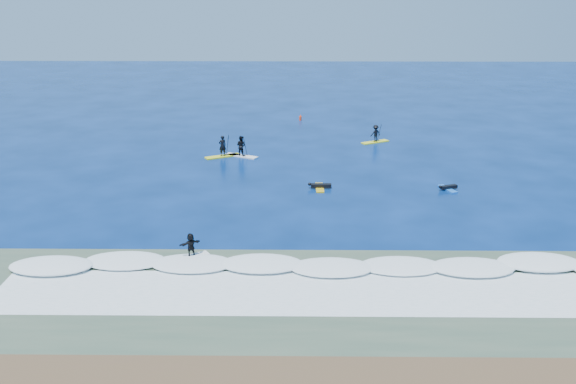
{
  "coord_description": "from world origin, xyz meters",
  "views": [
    {
      "loc": [
        -1.1,
        -43.33,
        16.06
      ],
      "look_at": [
        -1.61,
        1.66,
        0.6
      ],
      "focal_mm": 40.0,
      "sensor_mm": 36.0,
      "label": 1
    }
  ],
  "objects_px": {
    "prone_paddler_near": "(320,186)",
    "sup_paddler_center": "(241,148)",
    "sup_paddler_right": "(375,135)",
    "prone_paddler_far": "(448,188)",
    "wave_surfer": "(191,246)",
    "sup_paddler_left": "(223,149)",
    "marker_buoy": "(300,118)"
  },
  "relations": [
    {
      "from": "sup_paddler_right",
      "to": "marker_buoy",
      "type": "distance_m",
      "value": 12.37
    },
    {
      "from": "prone_paddler_near",
      "to": "marker_buoy",
      "type": "height_order",
      "value": "marker_buoy"
    },
    {
      "from": "sup_paddler_left",
      "to": "marker_buoy",
      "type": "xyz_separation_m",
      "value": [
        7.23,
        15.34,
        -0.41
      ]
    },
    {
      "from": "prone_paddler_far",
      "to": "wave_surfer",
      "type": "xyz_separation_m",
      "value": [
        -18.02,
        -13.11,
        0.72
      ]
    },
    {
      "from": "sup_paddler_right",
      "to": "wave_surfer",
      "type": "distance_m",
      "value": 31.06
    },
    {
      "from": "sup_paddler_left",
      "to": "marker_buoy",
      "type": "bearing_deg",
      "value": 37.27
    },
    {
      "from": "sup_paddler_right",
      "to": "prone_paddler_far",
      "type": "bearing_deg",
      "value": -103.45
    },
    {
      "from": "sup_paddler_center",
      "to": "prone_paddler_near",
      "type": "distance_m",
      "value": 11.44
    },
    {
      "from": "sup_paddler_right",
      "to": "sup_paddler_left",
      "type": "bearing_deg",
      "value": 171.74
    },
    {
      "from": "sup_paddler_center",
      "to": "prone_paddler_near",
      "type": "xyz_separation_m",
      "value": [
        6.9,
        -9.1,
        -0.68
      ]
    },
    {
      "from": "sup_paddler_left",
      "to": "wave_surfer",
      "type": "distance_m",
      "value": 22.28
    },
    {
      "from": "sup_paddler_left",
      "to": "prone_paddler_far",
      "type": "distance_m",
      "value": 20.71
    },
    {
      "from": "sup_paddler_left",
      "to": "prone_paddler_far",
      "type": "height_order",
      "value": "sup_paddler_left"
    },
    {
      "from": "sup_paddler_left",
      "to": "sup_paddler_right",
      "type": "xyz_separation_m",
      "value": [
        14.61,
        5.42,
        0.08
      ]
    },
    {
      "from": "sup_paddler_right",
      "to": "prone_paddler_near",
      "type": "bearing_deg",
      "value": -141.33
    },
    {
      "from": "prone_paddler_near",
      "to": "sup_paddler_center",
      "type": "bearing_deg",
      "value": 36.58
    },
    {
      "from": "sup_paddler_center",
      "to": "sup_paddler_right",
      "type": "relative_size",
      "value": 1.11
    },
    {
      "from": "marker_buoy",
      "to": "sup_paddler_left",
      "type": "bearing_deg",
      "value": -115.25
    },
    {
      "from": "prone_paddler_near",
      "to": "marker_buoy",
      "type": "xyz_separation_m",
      "value": [
        -1.36,
        24.3,
        0.15
      ]
    },
    {
      "from": "sup_paddler_left",
      "to": "wave_surfer",
      "type": "height_order",
      "value": "sup_paddler_left"
    },
    {
      "from": "prone_paddler_near",
      "to": "sup_paddler_right",
      "type": "bearing_deg",
      "value": -23.35
    },
    {
      "from": "sup_paddler_left",
      "to": "sup_paddler_center",
      "type": "relative_size",
      "value": 1.03
    },
    {
      "from": "sup_paddler_right",
      "to": "prone_paddler_near",
      "type": "height_order",
      "value": "sup_paddler_right"
    },
    {
      "from": "sup_paddler_center",
      "to": "sup_paddler_left",
      "type": "bearing_deg",
      "value": -148.36
    },
    {
      "from": "prone_paddler_near",
      "to": "prone_paddler_far",
      "type": "xyz_separation_m",
      "value": [
        9.97,
        -0.19,
        -0.02
      ]
    },
    {
      "from": "sup_paddler_left",
      "to": "marker_buoy",
      "type": "distance_m",
      "value": 16.96
    },
    {
      "from": "sup_paddler_center",
      "to": "wave_surfer",
      "type": "distance_m",
      "value": 22.43
    },
    {
      "from": "sup_paddler_left",
      "to": "prone_paddler_far",
      "type": "xyz_separation_m",
      "value": [
        18.56,
        -9.16,
        -0.58
      ]
    },
    {
      "from": "prone_paddler_near",
      "to": "marker_buoy",
      "type": "relative_size",
      "value": 3.25
    },
    {
      "from": "sup_paddler_right",
      "to": "marker_buoy",
      "type": "height_order",
      "value": "sup_paddler_right"
    },
    {
      "from": "sup_paddler_center",
      "to": "prone_paddler_near",
      "type": "height_order",
      "value": "sup_paddler_center"
    },
    {
      "from": "prone_paddler_near",
      "to": "prone_paddler_far",
      "type": "distance_m",
      "value": 9.97
    }
  ]
}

